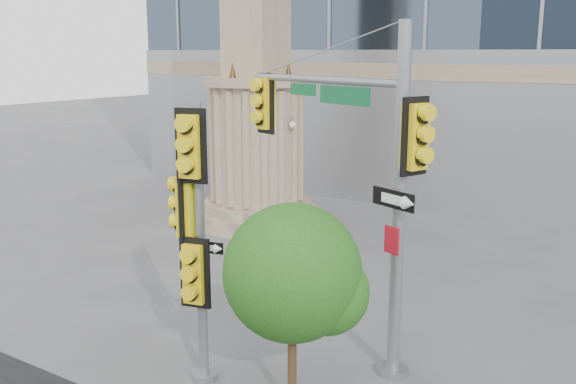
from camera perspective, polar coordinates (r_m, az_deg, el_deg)
The scene contains 5 objects.
ground at distance 12.69m, azimuth -4.42°, elevation -15.54°, with size 120.00×120.00×0.00m, color #545456.
monument at distance 22.02m, azimuth -2.85°, elevation 11.28°, with size 4.40×4.40×16.60m.
main_signal_pole at distance 12.23m, azimuth 6.04°, elevation 3.24°, with size 4.78×2.18×6.46m.
secondary_signal_pole at distance 11.30m, azimuth -8.37°, elevation -2.83°, with size 0.94×0.68×5.09m.
street_tree at distance 10.39m, azimuth 0.64°, elevation -7.70°, with size 2.31×2.25×3.59m.
Camera 1 is at (6.87, -8.86, 5.93)m, focal length 40.00 mm.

